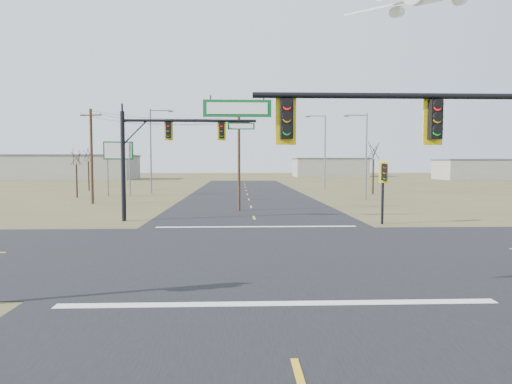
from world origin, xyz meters
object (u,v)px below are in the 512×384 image
at_px(bare_tree_b, 88,154).
at_px(bare_tree_c, 373,151).
at_px(bare_tree_a, 76,157).
at_px(utility_pole_near, 239,160).
at_px(streetlight_a, 364,151).
at_px(mast_arm_near, 434,136).
at_px(utility_pole_far, 92,154).
at_px(mast_arm_far, 168,142).
at_px(highway_sign, 118,158).
at_px(pedestal_signal_ne, 384,177).
at_px(streetlight_c, 153,146).
at_px(streetlight_b, 323,147).

bearing_deg(bare_tree_b, bare_tree_c, -13.31).
bearing_deg(bare_tree_a, bare_tree_b, 102.48).
height_order(utility_pole_near, streetlight_a, streetlight_a).
xyz_separation_m(mast_arm_near, streetlight_a, (8.03, 35.59, 0.53)).
xyz_separation_m(mast_arm_near, bare_tree_b, (-26.16, 52.31, 0.50)).
bearing_deg(bare_tree_b, utility_pole_far, -71.26).
relative_size(mast_arm_far, utility_pole_near, 1.17).
xyz_separation_m(mast_arm_far, highway_sign, (-9.35, 23.52, -0.74)).
xyz_separation_m(pedestal_signal_ne, bare_tree_b, (-29.96, 36.37, 2.10)).
relative_size(pedestal_signal_ne, streetlight_c, 0.37).
distance_m(mast_arm_far, bare_tree_a, 24.95).
height_order(mast_arm_near, utility_pole_far, utility_pole_far).
xyz_separation_m(mast_arm_far, utility_pole_near, (4.72, 6.13, -1.17)).
distance_m(highway_sign, bare_tree_c, 30.67).
bearing_deg(streetlight_a, mast_arm_far, -128.64).
xyz_separation_m(utility_pole_far, streetlight_c, (2.97, 14.70, 1.33)).
distance_m(mast_arm_far, highway_sign, 25.33).
distance_m(utility_pole_near, bare_tree_a, 23.46).
bearing_deg(streetlight_b, bare_tree_b, 163.23).
relative_size(bare_tree_b, bare_tree_c, 0.92).
distance_m(mast_arm_near, bare_tree_b, 58.49).
height_order(pedestal_signal_ne, bare_tree_b, bare_tree_b).
bearing_deg(mast_arm_near, bare_tree_b, 112.32).
distance_m(streetlight_a, bare_tree_b, 38.06).
bearing_deg(streetlight_b, mast_arm_far, -136.48).
relative_size(pedestal_signal_ne, streetlight_a, 0.44).
bearing_deg(bare_tree_b, utility_pole_near, -53.06).
relative_size(mast_arm_near, streetlight_b, 0.94).
relative_size(mast_arm_near, mast_arm_far, 1.16).
bearing_deg(streetlight_c, bare_tree_c, -20.64).
xyz_separation_m(bare_tree_b, bare_tree_c, (37.49, -8.87, 0.33)).
bearing_deg(streetlight_c, mast_arm_far, -92.60).
distance_m(pedestal_signal_ne, highway_sign, 34.73).
relative_size(mast_arm_far, streetlight_a, 0.99).
bearing_deg(mast_arm_far, streetlight_b, 60.28).
height_order(streetlight_b, streetlight_c, streetlight_b).
bearing_deg(streetlight_c, bare_tree_b, 133.17).
xyz_separation_m(utility_pole_near, utility_pole_far, (-13.85, 6.94, 0.60)).
height_order(mast_arm_far, utility_pole_near, utility_pole_near).
relative_size(mast_arm_far, pedestal_signal_ne, 2.24).
relative_size(utility_pole_near, bare_tree_a, 1.33).
distance_m(mast_arm_far, streetlight_a, 24.92).
distance_m(pedestal_signal_ne, streetlight_a, 20.21).
bearing_deg(utility_pole_far, highway_sign, 91.20).
bearing_deg(bare_tree_b, bare_tree_a, -77.52).
bearing_deg(bare_tree_c, pedestal_signal_ne, -105.32).
bearing_deg(streetlight_c, pedestal_signal_ne, -71.70).
height_order(utility_pole_near, utility_pole_far, utility_pole_far).
bearing_deg(streetlight_a, bare_tree_c, 74.68).
bearing_deg(mast_arm_far, mast_arm_near, -66.10).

